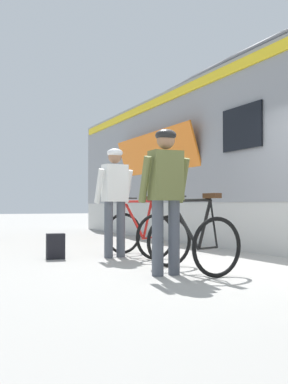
# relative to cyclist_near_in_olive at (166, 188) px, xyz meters

# --- Properties ---
(ground_plane) EXTENTS (80.00, 80.00, 0.00)m
(ground_plane) POSITION_rel_cyclist_near_in_olive_xyz_m (1.03, 0.04, -1.05)
(ground_plane) COLOR #A09E99
(cyclist_near_in_olive) EXTENTS (0.61, 0.32, 1.76)m
(cyclist_near_in_olive) POSITION_rel_cyclist_near_in_olive_xyz_m (0.00, 0.00, 0.00)
(cyclist_near_in_olive) COLOR #4C515B
(cyclist_near_in_olive) RESTS_ON ground
(cyclist_far_in_white) EXTENTS (0.63, 0.34, 1.76)m
(cyclist_far_in_white) POSITION_rel_cyclist_near_in_olive_xyz_m (0.14, 2.00, 0.00)
(cyclist_far_in_white) COLOR #4C515B
(cyclist_far_in_white) RESTS_ON ground
(bicycle_near_black) EXTENTS (0.78, 1.12, 0.99)m
(bicycle_near_black) POSITION_rel_cyclist_near_in_olive_xyz_m (0.42, 0.08, -0.65)
(bicycle_near_black) COLOR black
(bicycle_near_black) RESTS_ON ground
(bicycle_far_red) EXTENTS (0.82, 1.14, 0.99)m
(bicycle_far_red) POSITION_rel_cyclist_near_in_olive_xyz_m (0.54, 1.93, -0.65)
(bicycle_far_red) COLOR black
(bicycle_far_red) RESTS_ON ground
(backpack_on_platform) EXTENTS (0.30, 0.21, 0.40)m
(backpack_on_platform) POSITION_rel_cyclist_near_in_olive_xyz_m (-0.78, 2.20, -0.85)
(backpack_on_platform) COLOR black
(backpack_on_platform) RESTS_ON ground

